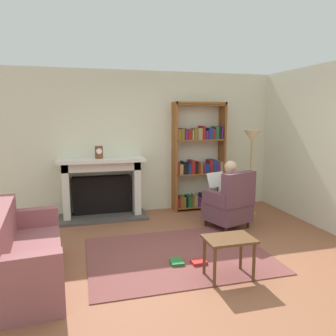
{
  "coord_description": "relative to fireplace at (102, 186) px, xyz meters",
  "views": [
    {
      "loc": [
        -1.22,
        -3.67,
        1.87
      ],
      "look_at": [
        0.1,
        1.2,
        1.05
      ],
      "focal_mm": 34.78,
      "sensor_mm": 36.0,
      "label": 1
    }
  ],
  "objects": [
    {
      "name": "ground",
      "position": [
        0.86,
        -2.3,
        -0.59
      ],
      "size": [
        14.0,
        14.0,
        0.0
      ],
      "primitive_type": "plane",
      "color": "#91573B"
    },
    {
      "name": "back_wall",
      "position": [
        0.86,
        0.25,
        0.76
      ],
      "size": [
        5.6,
        0.1,
        2.7
      ],
      "primitive_type": "cube",
      "color": "beige",
      "rests_on": "ground"
    },
    {
      "name": "fireplace",
      "position": [
        0.0,
        0.0,
        0.0
      ],
      "size": [
        1.58,
        0.64,
        1.11
      ],
      "color": "#4C4742",
      "rests_on": "ground"
    },
    {
      "name": "scattered_books",
      "position": [
        0.89,
        -2.29,
        -0.56
      ],
      "size": [
        0.45,
        0.27,
        0.04
      ],
      "color": "#267233",
      "rests_on": "area_rug"
    },
    {
      "name": "floor_lamp",
      "position": [
        2.72,
        -0.57,
        0.77
      ],
      "size": [
        0.32,
        0.32,
        1.61
      ],
      "color": "#B7933F",
      "rests_on": "ground"
    },
    {
      "name": "bookshelf",
      "position": [
        1.91,
        0.03,
        0.41
      ],
      "size": [
        1.03,
        0.32,
        2.12
      ],
      "color": "brown",
      "rests_on": "ground"
    },
    {
      "name": "side_wall_right",
      "position": [
        3.51,
        -1.05,
        0.76
      ],
      "size": [
        0.1,
        5.2,
        2.7
      ],
      "primitive_type": "cube",
      "color": "beige",
      "rests_on": "ground"
    },
    {
      "name": "side_table",
      "position": [
        1.24,
        -2.75,
        -0.18
      ],
      "size": [
        0.56,
        0.39,
        0.49
      ],
      "color": "brown",
      "rests_on": "ground"
    },
    {
      "name": "mantel_clock",
      "position": [
        -0.04,
        -0.1,
        0.63
      ],
      "size": [
        0.14,
        0.14,
        0.22
      ],
      "color": "brown",
      "rests_on": "fireplace"
    },
    {
      "name": "seated_reader",
      "position": [
        1.97,
        -1.08,
        0.03
      ],
      "size": [
        0.49,
        0.59,
        1.14
      ],
      "rotation": [
        0.0,
        0.0,
        3.49
      ],
      "color": "silver",
      "rests_on": "ground"
    },
    {
      "name": "sofa_floral",
      "position": [
        -1.03,
        -2.24,
        -0.27
      ],
      "size": [
        0.87,
        1.76,
        0.85
      ],
      "rotation": [
        0.0,
        0.0,
        1.66
      ],
      "color": "#955458",
      "rests_on": "ground"
    },
    {
      "name": "area_rug",
      "position": [
        0.86,
        -2.0,
        -0.58
      ],
      "size": [
        2.4,
        1.8,
        0.01
      ],
      "primitive_type": "cube",
      "color": "brown",
      "rests_on": "ground"
    },
    {
      "name": "armchair_reading",
      "position": [
        2.01,
        -1.19,
        -0.16
      ],
      "size": [
        0.81,
        0.8,
        0.97
      ],
      "rotation": [
        0.0,
        0.0,
        3.49
      ],
      "color": "#331E14",
      "rests_on": "ground"
    }
  ]
}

